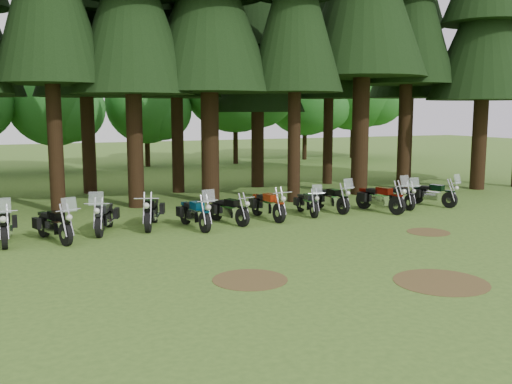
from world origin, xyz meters
TOP-DOWN VIEW (x-y plane):
  - ground at (0.00, 0.00)m, footprint 120.00×120.00m
  - pine_back_4 at (4.04, 13.25)m, footprint 4.94×4.94m
  - pine_back_5 at (8.07, 12.86)m, footprint 3.94×3.94m
  - pine_back_6 at (13.36, 12.79)m, footprint 4.59×4.59m
  - decid_3 at (-4.71, 25.13)m, footprint 6.12×5.95m
  - decid_4 at (1.58, 26.32)m, footprint 5.93×5.76m
  - decid_5 at (8.29, 25.71)m, footprint 8.45×8.21m
  - decid_6 at (14.85, 27.01)m, footprint 7.06×6.86m
  - decid_7 at (19.46, 26.83)m, footprint 8.44×8.20m
  - dirt_patch_0 at (-3.00, -2.00)m, footprint 1.80×1.80m
  - dirt_patch_1 at (4.50, 0.50)m, footprint 1.40×1.40m
  - dirt_patch_2 at (1.00, -4.00)m, footprint 2.20×2.20m
  - motorcycle_0 at (-8.26, 4.48)m, footprint 0.46×2.45m
  - motorcycle_1 at (-6.87, 4.12)m, footprint 1.03×2.32m
  - motorcycle_2 at (-5.25, 4.86)m, footprint 1.11×2.34m
  - motorcycle_3 at (-3.64, 5.04)m, footprint 1.03×2.35m
  - motorcycle_4 at (-2.34, 4.23)m, footprint 0.56×2.34m
  - motorcycle_5 at (-0.98, 4.57)m, footprint 0.75×2.12m
  - motorcycle_6 at (0.64, 4.76)m, footprint 0.40×2.36m
  - motorcycle_7 at (2.41, 4.93)m, footprint 0.53×2.06m
  - motorcycle_8 at (3.62, 5.21)m, footprint 0.55×2.28m
  - motorcycle_9 at (5.37, 4.34)m, footprint 0.85×2.48m
  - motorcycle_10 at (6.71, 4.82)m, footprint 0.54×2.18m
  - motorcycle_11 at (8.29, 4.64)m, footprint 0.96×2.23m

SIDE VIEW (x-z plane):
  - ground at x=0.00m, z-range 0.00..0.00m
  - dirt_patch_0 at x=-3.00m, z-range 0.00..0.01m
  - dirt_patch_1 at x=4.50m, z-range 0.00..0.01m
  - dirt_patch_2 at x=1.00m, z-range 0.00..0.01m
  - motorcycle_7 at x=2.41m, z-range -0.21..1.08m
  - motorcycle_5 at x=-0.98m, z-range 0.01..0.89m
  - motorcycle_10 at x=6.71m, z-range -0.23..1.14m
  - motorcycle_11 at x=8.29m, z-range -0.24..1.19m
  - motorcycle_8 at x=3.62m, z-range -0.24..1.19m
  - motorcycle_6 at x=0.64m, z-range 0.01..0.97m
  - motorcycle_4 at x=-2.34m, z-range -0.24..1.22m
  - motorcycle_1 at x=-6.87m, z-range -0.25..1.24m
  - motorcycle_2 at x=-5.25m, z-range -0.25..1.26m
  - motorcycle_3 at x=-3.64m, z-range 0.01..1.01m
  - motorcycle_0 at x=-8.26m, z-range -0.26..1.29m
  - motorcycle_9 at x=5.37m, z-range -0.26..1.30m
  - decid_4 at x=1.58m, z-range 0.67..8.07m
  - decid_3 at x=-4.71m, z-range 0.69..8.34m
  - decid_6 at x=14.85m, z-range 0.79..9.61m
  - decid_7 at x=19.46m, z-range 0.95..11.50m
  - decid_5 at x=8.29m, z-range 0.95..11.51m
  - pine_back_4 at x=4.04m, z-range 1.36..15.14m
  - pine_back_5 at x=8.07m, z-range 1.61..17.94m
  - pine_back_6 at x=13.36m, z-range 1.64..18.22m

